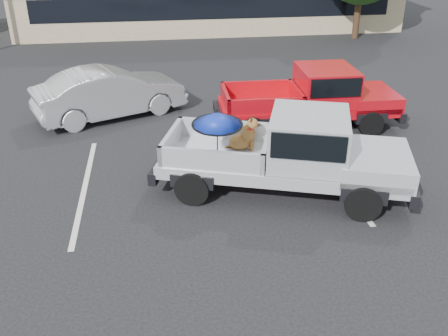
{
  "coord_description": "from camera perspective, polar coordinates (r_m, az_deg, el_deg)",
  "views": [
    {
      "loc": [
        -1.21,
        -8.48,
        5.69
      ],
      "look_at": [
        -0.0,
        0.01,
        1.3
      ],
      "focal_mm": 40.0,
      "sensor_mm": 36.0,
      "label": 1
    }
  ],
  "objects": [
    {
      "name": "ground",
      "position": [
        10.29,
        0.02,
        -6.49
      ],
      "size": [
        90.0,
        90.0,
        0.0
      ],
      "primitive_type": "plane",
      "color": "black",
      "rests_on": "ground"
    },
    {
      "name": "stripe_left",
      "position": [
        12.06,
        -15.63,
        -2.14
      ],
      "size": [
        0.12,
        5.0,
        0.01
      ],
      "primitive_type": "cube",
      "color": "silver",
      "rests_on": "ground"
    },
    {
      "name": "silver_pickup",
      "position": [
        11.09,
        8.3,
        2.09
      ],
      "size": [
        6.02,
        3.64,
        2.06
      ],
      "rotation": [
        0.0,
        0.0,
        -0.32
      ],
      "color": "black",
      "rests_on": "ground"
    },
    {
      "name": "silver_sedan",
      "position": [
        15.94,
        -12.88,
        8.39
      ],
      "size": [
        4.85,
        3.27,
        1.51
      ],
      "primitive_type": "imported",
      "rotation": [
        0.0,
        0.0,
        1.97
      ],
      "color": "#9FA3A6",
      "rests_on": "ground"
    },
    {
      "name": "red_pickup",
      "position": [
        14.94,
        10.86,
        8.19
      ],
      "size": [
        5.4,
        2.08,
        1.77
      ],
      "rotation": [
        0.0,
        0.0,
        -0.02
      ],
      "color": "black",
      "rests_on": "ground"
    },
    {
      "name": "stripe_right",
      "position": [
        12.65,
        12.3,
        -0.29
      ],
      "size": [
        0.12,
        5.0,
        0.01
      ],
      "primitive_type": "cube",
      "color": "silver",
      "rests_on": "ground"
    }
  ]
}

